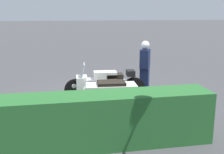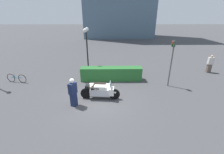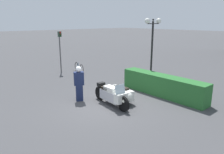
{
  "view_description": "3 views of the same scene",
  "coord_description": "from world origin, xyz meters",
  "px_view_note": "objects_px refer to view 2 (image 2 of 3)",
  "views": [
    {
      "loc": [
        1.57,
        8.5,
        2.71
      ],
      "look_at": [
        0.14,
        1.08,
        0.94
      ],
      "focal_mm": 45.0,
      "sensor_mm": 36.0,
      "label": 1
    },
    {
      "loc": [
        0.81,
        -8.23,
        5.04
      ],
      "look_at": [
        0.96,
        1.09,
        1.14
      ],
      "focal_mm": 24.0,
      "sensor_mm": 36.0,
      "label": 2
    },
    {
      "loc": [
        7.47,
        -6.14,
        3.89
      ],
      "look_at": [
        -0.32,
        0.71,
        1.19
      ],
      "focal_mm": 35.0,
      "sensor_mm": 36.0,
      "label": 3
    }
  ],
  "objects_px": {
    "police_motorcycle": "(101,90)",
    "bicycle_parked": "(17,78)",
    "officer_rider": "(73,92)",
    "twin_lamp_post": "(87,40)",
    "traffic_light_near": "(172,57)",
    "hedge_bush_curbside": "(111,74)",
    "pedestrian_bystander": "(210,64)"
  },
  "relations": [
    {
      "from": "officer_rider",
      "to": "bicycle_parked",
      "type": "relative_size",
      "value": 1.02
    },
    {
      "from": "police_motorcycle",
      "to": "hedge_bush_curbside",
      "type": "bearing_deg",
      "value": 79.39
    },
    {
      "from": "bicycle_parked",
      "to": "hedge_bush_curbside",
      "type": "bearing_deg",
      "value": 13.54
    },
    {
      "from": "officer_rider",
      "to": "twin_lamp_post",
      "type": "bearing_deg",
      "value": -64.79
    },
    {
      "from": "hedge_bush_curbside",
      "to": "traffic_light_near",
      "type": "distance_m",
      "value": 4.74
    },
    {
      "from": "police_motorcycle",
      "to": "pedestrian_bystander",
      "type": "relative_size",
      "value": 1.52
    },
    {
      "from": "twin_lamp_post",
      "to": "pedestrian_bystander",
      "type": "distance_m",
      "value": 11.43
    },
    {
      "from": "officer_rider",
      "to": "pedestrian_bystander",
      "type": "distance_m",
      "value": 12.6
    },
    {
      "from": "hedge_bush_curbside",
      "to": "bicycle_parked",
      "type": "bearing_deg",
      "value": -177.64
    },
    {
      "from": "police_motorcycle",
      "to": "pedestrian_bystander",
      "type": "bearing_deg",
      "value": 27.58
    },
    {
      "from": "police_motorcycle",
      "to": "officer_rider",
      "type": "height_order",
      "value": "officer_rider"
    },
    {
      "from": "twin_lamp_post",
      "to": "pedestrian_bystander",
      "type": "relative_size",
      "value": 2.43
    },
    {
      "from": "twin_lamp_post",
      "to": "pedestrian_bystander",
      "type": "bearing_deg",
      "value": 0.16
    },
    {
      "from": "traffic_light_near",
      "to": "hedge_bush_curbside",
      "type": "bearing_deg",
      "value": -31.77
    },
    {
      "from": "pedestrian_bystander",
      "to": "bicycle_parked",
      "type": "relative_size",
      "value": 0.97
    },
    {
      "from": "traffic_light_near",
      "to": "officer_rider",
      "type": "bearing_deg",
      "value": 5.03
    },
    {
      "from": "twin_lamp_post",
      "to": "traffic_light_near",
      "type": "relative_size",
      "value": 1.19
    },
    {
      "from": "police_motorcycle",
      "to": "officer_rider",
      "type": "bearing_deg",
      "value": -140.87
    },
    {
      "from": "twin_lamp_post",
      "to": "traffic_light_near",
      "type": "bearing_deg",
      "value": -23.56
    },
    {
      "from": "officer_rider",
      "to": "hedge_bush_curbside",
      "type": "bearing_deg",
      "value": -93.97
    },
    {
      "from": "hedge_bush_curbside",
      "to": "twin_lamp_post",
      "type": "relative_size",
      "value": 1.22
    },
    {
      "from": "officer_rider",
      "to": "twin_lamp_post",
      "type": "distance_m",
      "value": 5.74
    },
    {
      "from": "officer_rider",
      "to": "pedestrian_bystander",
      "type": "xyz_separation_m",
      "value": [
        11.4,
        5.37,
        -0.09
      ]
    },
    {
      "from": "police_motorcycle",
      "to": "bicycle_parked",
      "type": "xyz_separation_m",
      "value": [
        -6.88,
        2.33,
        -0.14
      ]
    },
    {
      "from": "twin_lamp_post",
      "to": "bicycle_parked",
      "type": "distance_m",
      "value": 6.41
    },
    {
      "from": "police_motorcycle",
      "to": "traffic_light_near",
      "type": "distance_m",
      "value": 5.47
    },
    {
      "from": "hedge_bush_curbside",
      "to": "pedestrian_bystander",
      "type": "height_order",
      "value": "pedestrian_bystander"
    },
    {
      "from": "pedestrian_bystander",
      "to": "police_motorcycle",
      "type": "bearing_deg",
      "value": -63.17
    },
    {
      "from": "police_motorcycle",
      "to": "officer_rider",
      "type": "xyz_separation_m",
      "value": [
        -1.56,
        -1.1,
        0.45
      ]
    },
    {
      "from": "hedge_bush_curbside",
      "to": "traffic_light_near",
      "type": "relative_size",
      "value": 1.45
    },
    {
      "from": "twin_lamp_post",
      "to": "pedestrian_bystander",
      "type": "xyz_separation_m",
      "value": [
        11.22,
        0.03,
        -2.2
      ]
    },
    {
      "from": "twin_lamp_post",
      "to": "officer_rider",
      "type": "bearing_deg",
      "value": -91.91
    }
  ]
}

